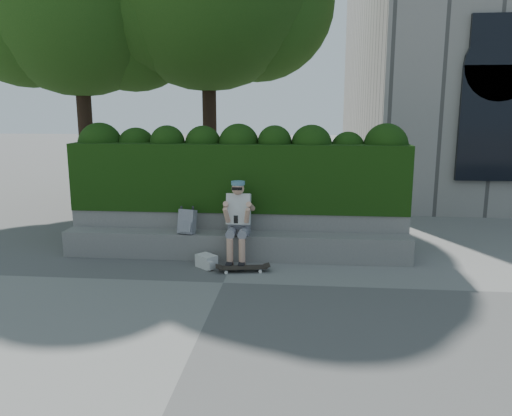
# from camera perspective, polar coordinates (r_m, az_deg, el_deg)

# --- Properties ---
(ground) EXTENTS (80.00, 80.00, 0.00)m
(ground) POSITION_cam_1_polar(r_m,az_deg,el_deg) (7.57, -3.77, -8.52)
(ground) COLOR slate
(ground) RESTS_ON ground
(bench_ledge) EXTENTS (6.00, 0.45, 0.45)m
(bench_ledge) POSITION_cam_1_polar(r_m,az_deg,el_deg) (8.68, -2.48, -4.32)
(bench_ledge) COLOR gray
(bench_ledge) RESTS_ON ground
(planter_wall) EXTENTS (6.00, 0.50, 0.75)m
(planter_wall) POSITION_cam_1_polar(r_m,az_deg,el_deg) (9.09, -2.08, -2.60)
(planter_wall) COLOR gray
(planter_wall) RESTS_ON ground
(hedge) EXTENTS (6.00, 1.00, 1.20)m
(hedge) POSITION_cam_1_polar(r_m,az_deg,el_deg) (9.13, -1.94, 3.69)
(hedge) COLOR black
(hedge) RESTS_ON planter_wall
(person) EXTENTS (0.40, 0.76, 1.38)m
(person) POSITION_cam_1_polar(r_m,az_deg,el_deg) (8.36, -2.05, -1.20)
(person) COLOR gray
(person) RESTS_ON ground
(skateboard) EXTENTS (0.79, 0.33, 0.08)m
(skateboard) POSITION_cam_1_polar(r_m,az_deg,el_deg) (8.01, -1.51, -6.85)
(skateboard) COLOR black
(skateboard) RESTS_ON ground
(backpack_plaid) EXTENTS (0.31, 0.22, 0.42)m
(backpack_plaid) POSITION_cam_1_polar(r_m,az_deg,el_deg) (8.62, -7.87, -1.55)
(backpack_plaid) COLOR #9F9FA3
(backpack_plaid) RESTS_ON bench_ledge
(backpack_ground) EXTENTS (0.39, 0.38, 0.21)m
(backpack_ground) POSITION_cam_1_polar(r_m,az_deg,el_deg) (8.26, -5.68, -6.05)
(backpack_ground) COLOR beige
(backpack_ground) RESTS_ON ground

